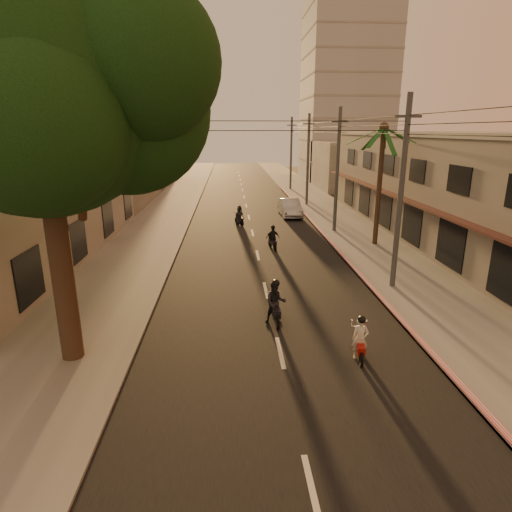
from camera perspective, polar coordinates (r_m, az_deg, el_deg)
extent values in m
plane|color=#383023|center=(13.53, 4.26, -16.86)|extent=(160.00, 160.00, 0.00)
cube|color=black|center=(32.11, -0.47, 3.10)|extent=(10.00, 140.00, 0.02)
cube|color=slate|center=(33.33, 12.54, 3.29)|extent=(5.00, 140.00, 0.12)
cube|color=slate|center=(32.58, -13.78, 2.91)|extent=(5.00, 140.00, 0.12)
cube|color=#B21318|center=(28.03, 10.56, 1.02)|extent=(0.20, 60.00, 0.20)
cube|color=gray|center=(33.36, 24.77, 8.21)|extent=(8.00, 34.00, 7.00)
cube|color=#ADA99C|center=(33.13, 25.54, 14.44)|extent=(8.20, 34.20, 0.30)
cube|color=#371716|center=(31.62, 17.73, 7.82)|extent=(0.80, 34.00, 0.12)
cube|color=#ADA99C|center=(28.49, -29.23, 4.40)|extent=(8.00, 24.00, 5.00)
cube|color=gray|center=(28.15, -29.97, 9.57)|extent=(8.20, 24.20, 0.20)
cube|color=#B7B5B2|center=(69.79, 12.00, 21.53)|extent=(12.00, 12.00, 28.00)
cylinder|color=black|center=(14.91, -24.37, -2.33)|extent=(0.70, 0.70, 6.00)
cylinder|color=black|center=(14.41, -22.22, 9.59)|extent=(1.22, 2.17, 3.04)
cylinder|color=black|center=(14.25, -28.59, 9.57)|extent=(1.31, 1.49, 2.73)
sphere|color=black|center=(14.28, -27.10, 19.09)|extent=(7.20, 7.20, 7.20)
sphere|color=black|center=(14.55, -16.86, 18.06)|extent=(5.20, 5.20, 5.20)
sphere|color=black|center=(12.35, -27.20, 15.54)|extent=(4.60, 4.60, 4.60)
sphere|color=black|center=(13.03, -15.17, 23.76)|extent=(4.40, 4.40, 4.40)
sphere|color=black|center=(16.28, -19.91, 23.23)|extent=(4.40, 4.40, 4.40)
cylinder|color=black|center=(29.08, 16.09, 8.66)|extent=(0.32, 0.32, 7.60)
sphere|color=black|center=(28.86, 16.70, 16.14)|extent=(0.60, 0.60, 0.60)
cylinder|color=#38383A|center=(20.94, 18.71, 7.57)|extent=(0.26, 0.26, 9.00)
cube|color=#38383A|center=(20.75, 19.63, 17.14)|extent=(1.20, 0.12, 0.12)
cylinder|color=#38383A|center=(32.30, 10.77, 10.98)|extent=(0.26, 0.26, 9.00)
cube|color=#38383A|center=(32.17, 11.11, 17.19)|extent=(1.20, 0.12, 0.12)
cylinder|color=#38383A|center=(44.00, 6.94, 12.52)|extent=(0.26, 0.26, 9.00)
cube|color=#38383A|center=(43.91, 7.10, 17.08)|extent=(1.20, 0.12, 0.12)
cylinder|color=#38383A|center=(55.83, 4.70, 13.40)|extent=(0.26, 0.26, 9.00)
cube|color=#38383A|center=(55.75, 4.79, 16.99)|extent=(1.20, 0.12, 0.12)
cube|color=#ADA99C|center=(58.50, 12.28, 11.75)|extent=(8.00, 14.00, 6.00)
cube|color=#ADA99C|center=(47.14, -18.93, 9.22)|extent=(8.00, 14.00, 4.40)
cube|color=#ADA99C|center=(64.51, -14.90, 12.43)|extent=(8.00, 14.00, 7.00)
cylinder|color=black|center=(15.69, 13.34, -11.24)|extent=(0.17, 0.50, 0.49)
cylinder|color=black|center=(14.73, 13.84, -13.23)|extent=(0.17, 0.50, 0.49)
cube|color=#9C130C|center=(15.04, 13.67, -11.53)|extent=(0.41, 1.00, 0.26)
cube|color=#9C130C|center=(15.37, 13.50, -10.32)|extent=(0.28, 0.13, 0.53)
cylinder|color=silver|center=(15.33, 13.54, -9.11)|extent=(0.49, 0.12, 0.04)
imported|color=beige|center=(14.92, 13.74, -10.66)|extent=(0.66, 0.54, 1.48)
sphere|color=black|center=(14.63, 13.92, -8.24)|extent=(0.26, 0.26, 0.26)
sphere|color=silver|center=(15.19, 12.67, -8.38)|extent=(0.11, 0.11, 0.11)
sphere|color=silver|center=(15.26, 14.53, -8.40)|extent=(0.11, 0.11, 0.11)
cylinder|color=black|center=(17.90, 2.30, -7.05)|extent=(0.12, 0.58, 0.58)
cylinder|color=black|center=(16.73, 2.86, -8.81)|extent=(0.12, 0.58, 0.58)
cube|color=black|center=(17.13, 2.61, -7.16)|extent=(0.32, 1.14, 0.31)
cube|color=black|center=(17.54, 2.40, -6.02)|extent=(0.31, 0.11, 0.62)
cylinder|color=silver|center=(17.52, 2.36, -4.77)|extent=(0.57, 0.05, 0.04)
imported|color=black|center=(17.01, 2.63, -6.23)|extent=(0.88, 0.70, 1.74)
sphere|color=black|center=(16.71, 2.66, -3.65)|extent=(0.31, 0.31, 0.31)
cylinder|color=black|center=(28.21, 1.87, 1.72)|extent=(0.18, 0.52, 0.51)
cylinder|color=black|center=(27.16, 2.54, 1.13)|extent=(0.18, 0.52, 0.51)
cube|color=black|center=(27.56, 2.25, 1.89)|extent=(0.44, 1.03, 0.27)
cube|color=black|center=(27.95, 1.99, 2.38)|extent=(0.28, 0.14, 0.54)
cylinder|color=silver|center=(27.97, 1.93, 3.07)|extent=(0.50, 0.13, 0.04)
imported|color=black|center=(27.50, 2.25, 2.42)|extent=(1.03, 0.70, 1.53)
sphere|color=black|center=(27.33, 2.27, 3.87)|extent=(0.27, 0.27, 0.27)
cylinder|color=black|center=(35.46, -2.62, 4.77)|extent=(0.28, 0.50, 0.50)
cylinder|color=black|center=(34.46, -1.87, 4.43)|extent=(0.28, 0.50, 0.50)
cube|color=black|center=(34.85, -2.21, 4.97)|extent=(0.61, 1.01, 0.27)
cube|color=black|center=(35.23, -2.51, 5.31)|extent=(0.28, 0.19, 0.54)
cylinder|color=silver|center=(35.27, -2.59, 5.85)|extent=(0.47, 0.23, 0.04)
imported|color=black|center=(34.80, -2.21, 5.39)|extent=(1.08, 1.00, 1.51)
sphere|color=black|center=(34.67, -2.23, 6.53)|extent=(0.27, 0.27, 0.27)
imported|color=#A7AAB0|center=(38.45, 4.53, 6.44)|extent=(1.97, 4.80, 1.54)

